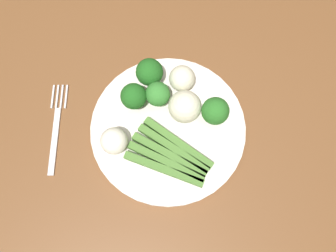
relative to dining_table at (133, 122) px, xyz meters
The scene contains 12 objects.
ground_plane 0.69m from the dining_table, ahead, with size 6.00×6.00×0.02m, color gray.
dining_table is the anchor object (origin of this frame).
plate 0.13m from the dining_table, 21.43° to the right, with size 0.26×0.26×0.01m, color silver.
asparagus_bundle 0.17m from the dining_table, 41.09° to the right, with size 0.15×0.10×0.01m.
broccoli_near_center 0.15m from the dining_table, 13.10° to the left, with size 0.04×0.04×0.05m.
broccoli_front_left 0.14m from the dining_table, 16.45° to the left, with size 0.04×0.04×0.05m.
broccoli_left 0.15m from the dining_table, 56.40° to the left, with size 0.05×0.05×0.06m.
broccoli_outer_edge 0.21m from the dining_table, ahead, with size 0.05×0.05×0.06m.
cauliflower_near_fork 0.17m from the dining_table, 30.90° to the left, with size 0.05×0.05×0.05m, color beige.
cauliflower_edge 0.17m from the dining_table, ahead, with size 0.05×0.05×0.05m, color beige.
cauliflower_right 0.15m from the dining_table, 91.47° to the right, with size 0.04×0.04×0.04m, color white.
fork 0.16m from the dining_table, 150.40° to the right, with size 0.05×0.17×0.00m.
Camera 1 is at (0.11, -0.20, 1.32)m, focal length 34.89 mm.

